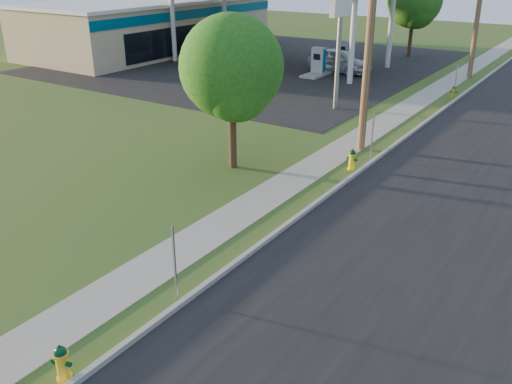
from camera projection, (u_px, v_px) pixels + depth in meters
road at (427, 249)px, 15.30m from camera, size 8.00×120.00×0.02m
curb at (304, 213)px, 17.31m from camera, size 0.15×120.00×0.15m
sidewalk at (258, 202)px, 18.22m from camera, size 1.50×120.00×0.03m
forecourt at (256, 62)px, 42.50m from camera, size 26.00×28.00×0.02m
utility_pole_mid at (370, 30)px, 21.25m from camera, size 1.40×0.32×9.80m
utility_pole_far at (479, 3)px, 35.04m from camera, size 1.40×0.32×9.50m
sign_post_near at (175, 264)px, 12.64m from camera, size 0.05×0.04×2.00m
sign_post_mid at (372, 136)px, 21.64m from camera, size 0.05×0.04×2.00m
sign_post_far at (455, 82)px, 30.94m from camera, size 0.05×0.04×2.00m
fuel_pump_nw at (215, 53)px, 41.96m from camera, size 1.20×3.20×1.90m
fuel_pump_ne at (318, 65)px, 37.38m from camera, size 1.20×3.20×1.90m
fuel_pump_sw at (244, 46)px, 45.01m from camera, size 1.20×3.20×1.90m
fuel_pump_se at (343, 57)px, 40.44m from camera, size 1.20×3.20×1.90m
convenience_store at (152, 25)px, 47.24m from camera, size 10.40×22.40×4.25m
price_pylon at (341, 3)px, 27.24m from camera, size 0.34×2.04×6.85m
tree_verge at (232, 72)px, 19.67m from camera, size 3.84×3.84×5.83m
tree_lot at (415, 2)px, 42.90m from camera, size 4.35×4.35×6.59m
hydrant_near at (62, 363)px, 10.44m from camera, size 0.43×0.38×0.82m
hydrant_mid at (352, 159)px, 20.87m from camera, size 0.44×0.39×0.84m
hydrant_far at (454, 92)px, 31.41m from camera, size 0.38×0.34×0.75m
car_red at (220, 51)px, 42.87m from camera, size 5.69×4.17×1.44m
car_silver at (339, 60)px, 38.40m from camera, size 5.08×2.80×1.64m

